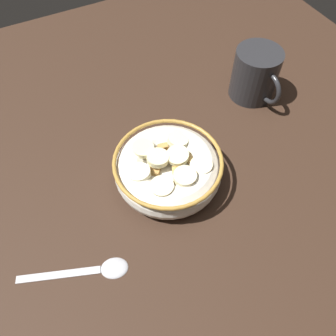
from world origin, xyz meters
TOP-DOWN VIEW (x-y plane):
  - ground_plane at (0.00, 0.00)cm, footprint 105.79×105.79cm
  - cereal_bowl at (0.02, -0.00)cm, footprint 16.20×16.20cm
  - spoon at (8.47, -14.94)cm, footprint 6.85×14.38cm
  - coffee_mug at (-9.84, 22.57)cm, footprint 11.08×8.13cm

SIDE VIEW (x-z plane):
  - ground_plane at x=0.00cm, z-range -2.00..0.00cm
  - spoon at x=8.47cm, z-range -0.07..0.73cm
  - cereal_bowl at x=0.02cm, z-range -0.07..5.80cm
  - coffee_mug at x=-9.84cm, z-range 0.00..9.09cm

